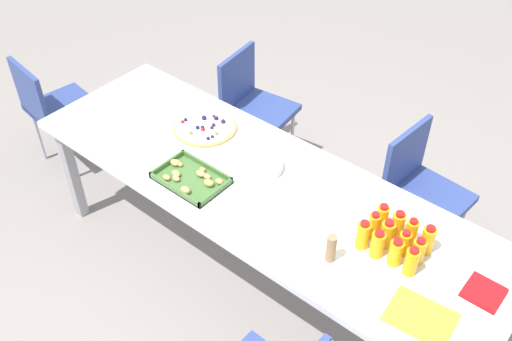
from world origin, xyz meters
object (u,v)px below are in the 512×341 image
Objects in this scene: juice_bottle_4 at (418,251)px; juice_bottle_5 at (404,243)px; juice_bottle_2 at (398,225)px; cardboard_tube at (331,248)px; juice_bottle_9 at (396,252)px; juice_bottle_10 at (377,244)px; plate_stack at (262,166)px; fruit_pizza at (205,127)px; chair_near_right at (252,102)px; chair_end at (52,105)px; juice_bottle_7 at (374,225)px; juice_bottle_1 at (411,232)px; juice_bottle_6 at (387,234)px; juice_bottle_11 at (363,235)px; chair_near_left at (419,186)px; napkin_stack at (484,292)px; juice_bottle_3 at (382,217)px; juice_bottle_0 at (428,240)px; party_table at (260,191)px; juice_bottle_8 at (411,261)px; paper_folder at (421,317)px; snack_tray at (191,178)px.

juice_bottle_4 is 0.07m from juice_bottle_5.
juice_bottle_2 reaches higher than juice_bottle_5.
juice_bottle_4 is 0.37m from cardboard_tube.
juice_bottle_10 reaches higher than juice_bottle_9.
fruit_pizza is at bearing -7.70° from plate_stack.
juice_bottle_10 reaches higher than chair_near_right.
cardboard_tube is at bearing 5.04° from chair_end.
juice_bottle_4 is 1.36m from fruit_pizza.
cardboard_tube is at bearing 46.52° from juice_bottle_5.
chair_end is at bearing 1.25° from juice_bottle_10.
cardboard_tube is (0.22, 0.23, 0.01)m from juice_bottle_5.
juice_bottle_4 is at bearing -135.46° from juice_bottle_9.
juice_bottle_7 is at bearing 54.08° from chair_near_right.
juice_bottle_1 is at bearing -156.72° from juice_bottle_7.
juice_bottle_6 is 1.02× the size of juice_bottle_7.
juice_bottle_4 is 0.95× the size of juice_bottle_6.
cardboard_tube is at bearing 54.23° from juice_bottle_1.
juice_bottle_9 is 0.83m from plate_stack.
juice_bottle_11 reaches higher than juice_bottle_5.
juice_bottle_11 is at bearing 43.87° from juice_bottle_1.
juice_bottle_2 is at bearing -8.20° from juice_bottle_1.
juice_bottle_11 is at bearing 45.00° from juice_bottle_6.
juice_bottle_2 is at bearing -177.26° from plate_stack.
fruit_pizza is (1.20, -0.11, -0.05)m from juice_bottle_6.
chair_end is 2.48m from juice_bottle_9.
chair_near_left is 0.94m from napkin_stack.
juice_bottle_3 is at bearing -44.69° from juice_bottle_9.
cardboard_tube is (0.29, 0.31, 0.00)m from juice_bottle_0.
party_table is at bearing -18.98° from cardboard_tube.
party_table is at bearing 3.36° from juice_bottle_5.
juice_bottle_0 is 0.98× the size of juice_bottle_11.
juice_bottle_8 is at bearing 17.97° from napkin_stack.
fruit_pizza is at bearing -7.84° from juice_bottle_9.
juice_bottle_8 is (-0.16, 0.07, 0.00)m from juice_bottle_6.
juice_bottle_3 is 0.92× the size of juice_bottle_6.
juice_bottle_2 is 0.53× the size of paper_folder.
juice_bottle_0 is 1.11× the size of juice_bottle_5.
fruit_pizza is (1.28, -0.18, -0.05)m from juice_bottle_9.
juice_bottle_0 is at bearing -133.09° from juice_bottle_5.
juice_bottle_10 reaches higher than juice_bottle_2.
juice_bottle_1 is 0.07m from juice_bottle_5.
juice_bottle_1 is at bearing -88.52° from juice_bottle_9.
party_table is 12.22× the size of plate_stack.
chair_end is 5.69× the size of juice_bottle_8.
juice_bottle_11 reaches higher than juice_bottle_9.
napkin_stack is 0.58× the size of paper_folder.
chair_near_right reaches higher than snack_tray.
juice_bottle_11 is at bearing 10.77° from chair_near_left.
paper_folder is at bearing 151.14° from juice_bottle_10.
juice_bottle_7 is at bearing -92.94° from juice_bottle_11.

